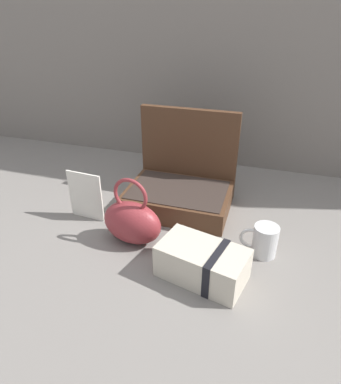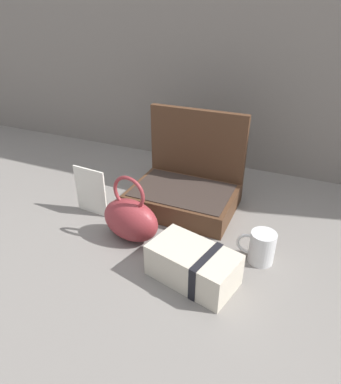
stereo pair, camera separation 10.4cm
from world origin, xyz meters
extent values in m
plane|color=slate|center=(0.00, 0.00, 0.00)|extent=(6.00, 6.00, 0.00)
cube|color=#4C301E|center=(-0.03, 0.11, 0.04)|extent=(0.36, 0.25, 0.08)
cube|color=#332823|center=(-0.03, 0.11, 0.08)|extent=(0.33, 0.22, 0.00)
cube|color=#4C301E|center=(-0.03, 0.25, 0.16)|extent=(0.36, 0.02, 0.33)
ellipsoid|color=maroon|center=(-0.11, -0.11, 0.07)|extent=(0.20, 0.12, 0.14)
torus|color=maroon|center=(-0.11, -0.11, 0.16)|extent=(0.11, 0.02, 0.11)
cube|color=beige|center=(0.13, -0.20, 0.05)|extent=(0.25, 0.18, 0.10)
cube|color=black|center=(0.17, -0.21, 0.05)|extent=(0.05, 0.13, 0.10)
cylinder|color=silver|center=(0.29, -0.06, 0.05)|extent=(0.07, 0.07, 0.10)
torus|color=silver|center=(0.24, -0.06, 0.05)|extent=(0.07, 0.01, 0.07)
cube|color=white|center=(-0.31, -0.03, 0.09)|extent=(0.13, 0.02, 0.17)
camera|label=1|loc=(0.25, -0.89, 0.65)|focal=31.67mm
camera|label=2|loc=(0.35, -0.85, 0.65)|focal=31.67mm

